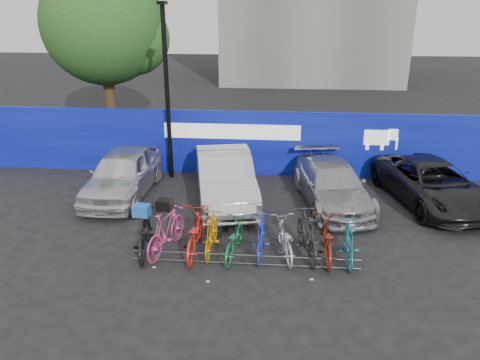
# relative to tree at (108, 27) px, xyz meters

# --- Properties ---
(ground) EXTENTS (100.00, 100.00, 0.00)m
(ground) POSITION_rel_tree_xyz_m (6.77, -10.06, -5.07)
(ground) COLOR black
(ground) RESTS_ON ground
(hoarding) EXTENTS (22.00, 0.18, 2.40)m
(hoarding) POSITION_rel_tree_xyz_m (6.78, -4.06, -3.86)
(hoarding) COLOR #090F7F
(hoarding) RESTS_ON ground
(tree) EXTENTS (5.40, 5.20, 7.80)m
(tree) POSITION_rel_tree_xyz_m (0.00, 0.00, 0.00)
(tree) COLOR #382314
(tree) RESTS_ON ground
(lamppost) EXTENTS (0.25, 0.50, 6.11)m
(lamppost) POSITION_rel_tree_xyz_m (3.57, -4.66, -1.80)
(lamppost) COLOR black
(lamppost) RESTS_ON ground
(bike_rack) EXTENTS (5.60, 0.03, 0.30)m
(bike_rack) POSITION_rel_tree_xyz_m (6.77, -10.66, -4.91)
(bike_rack) COLOR #595B60
(bike_rack) RESTS_ON ground
(car_0) EXTENTS (1.85, 4.54, 1.54)m
(car_0) POSITION_rel_tree_xyz_m (2.39, -6.52, -4.30)
(car_0) COLOR silver
(car_0) RESTS_ON ground
(car_1) EXTENTS (2.69, 5.13, 1.61)m
(car_1) POSITION_rel_tree_xyz_m (5.81, -6.65, -4.26)
(car_1) COLOR #BBBABF
(car_1) RESTS_ON ground
(car_2) EXTENTS (2.65, 4.83, 1.33)m
(car_2) POSITION_rel_tree_xyz_m (9.22, -6.62, -4.41)
(car_2) COLOR #9E9FA3
(car_2) RESTS_ON ground
(car_3) EXTENTS (3.33, 5.29, 1.36)m
(car_3) POSITION_rel_tree_xyz_m (12.38, -6.31, -4.39)
(car_3) COLOR black
(car_3) RESTS_ON ground
(bike_0) EXTENTS (1.02, 2.09, 1.05)m
(bike_0) POSITION_rel_tree_xyz_m (4.15, -10.26, -4.54)
(bike_0) COLOR black
(bike_0) RESTS_ON ground
(bike_1) EXTENTS (1.05, 2.06, 1.19)m
(bike_1) POSITION_rel_tree_xyz_m (4.72, -10.14, -4.47)
(bike_1) COLOR #CD3D83
(bike_1) RESTS_ON ground
(bike_2) EXTENTS (0.77, 2.12, 1.11)m
(bike_2) POSITION_rel_tree_xyz_m (5.43, -10.16, -4.52)
(bike_2) COLOR red
(bike_2) RESTS_ON ground
(bike_3) EXTENTS (0.54, 1.77, 1.06)m
(bike_3) POSITION_rel_tree_xyz_m (5.87, -10.09, -4.54)
(bike_3) COLOR orange
(bike_3) RESTS_ON ground
(bike_4) EXTENTS (0.84, 1.85, 0.94)m
(bike_4) POSITION_rel_tree_xyz_m (6.45, -10.22, -4.60)
(bike_4) COLOR #1C673B
(bike_4) RESTS_ON ground
(bike_5) EXTENTS (0.58, 1.77, 1.05)m
(bike_5) POSITION_rel_tree_xyz_m (7.14, -10.11, -4.54)
(bike_5) COLOR #2536B7
(bike_5) RESTS_ON ground
(bike_6) EXTENTS (0.96, 1.89, 0.95)m
(bike_6) POSITION_rel_tree_xyz_m (7.73, -10.08, -4.60)
(bike_6) COLOR #A8A9B0
(bike_6) RESTS_ON ground
(bike_7) EXTENTS (0.92, 2.06, 1.20)m
(bike_7) POSITION_rel_tree_xyz_m (8.28, -10.05, -4.47)
(bike_7) COLOR #27272A
(bike_7) RESTS_ON ground
(bike_8) EXTENTS (0.69, 1.93, 1.01)m
(bike_8) POSITION_rel_tree_xyz_m (8.77, -10.07, -4.56)
(bike_8) COLOR maroon
(bike_8) RESTS_ON ground
(bike_9) EXTENTS (0.53, 1.74, 1.04)m
(bike_9) POSITION_rel_tree_xyz_m (9.30, -10.23, -4.55)
(bike_9) COLOR #22697B
(bike_9) RESTS_ON ground
(cargo_crate) EXTENTS (0.44, 0.35, 0.29)m
(cargo_crate) POSITION_rel_tree_xyz_m (4.15, -10.26, -3.87)
(cargo_crate) COLOR #1B55B3
(cargo_crate) RESTS_ON bike_0
(cargo_topcase) EXTENTS (0.40, 0.37, 0.27)m
(cargo_topcase) POSITION_rel_tree_xyz_m (4.72, -10.14, -3.74)
(cargo_topcase) COLOR black
(cargo_topcase) RESTS_ON bike_1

